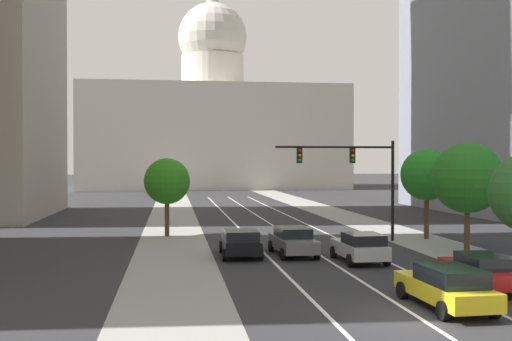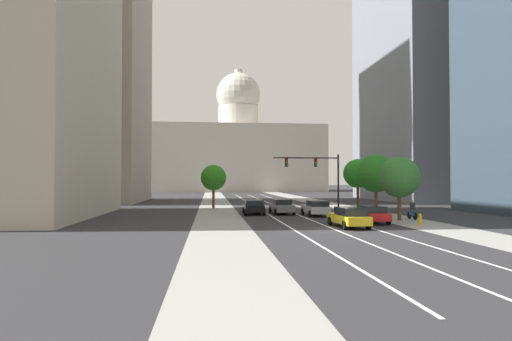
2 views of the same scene
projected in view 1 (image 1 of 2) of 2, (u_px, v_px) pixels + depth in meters
The scene contains 16 objects.
ground_plane at pixel (255, 214), 60.20m from camera, with size 400.00×400.00×0.00m, color #2B2B2D.
sidewalk_left at pixel (173, 220), 54.18m from camera, with size 4.34×130.00×0.01m, color gray.
sidewalk_right at pixel (350, 218), 56.32m from camera, with size 4.34×130.00×0.01m, color gray.
lane_stripe_left at pixel (243, 232), 44.95m from camera, with size 0.16×90.00×0.01m, color white.
lane_stripe_center at pixel (283, 232), 45.34m from camera, with size 0.16×90.00×0.01m, color white.
lane_stripe_right at pixel (321, 231), 45.73m from camera, with size 0.16×90.00×0.01m, color white.
capitol_building at pixel (213, 128), 124.07m from camera, with size 50.02×28.07×38.04m.
car_red at pixel (482, 270), 24.95m from camera, with size 2.13×4.81×1.42m.
car_silver at pixel (360, 247), 31.47m from camera, with size 2.17×4.26×1.53m.
car_yellow at pixel (447, 286), 21.54m from camera, with size 2.16×4.87×1.51m.
car_gray at pixel (293, 241), 33.93m from camera, with size 2.20×4.75×1.53m.
car_black at pixel (241, 242), 33.34m from camera, with size 2.19×4.55×1.49m.
traffic_signal_mast at pixel (356, 168), 39.64m from camera, with size 7.79×0.39×6.50m.
street_tree_mid_right at pixel (427, 175), 41.09m from camera, with size 3.45×3.45×6.01m.
street_tree_far_right at pixel (467, 178), 35.25m from camera, with size 4.04×4.04×6.24m.
street_tree_mid_left at pixel (167, 182), 42.55m from camera, with size 3.17×3.17×5.38m.
Camera 1 is at (-8.01, -19.60, 5.12)m, focal length 43.41 mm.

